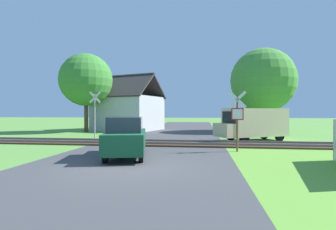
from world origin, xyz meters
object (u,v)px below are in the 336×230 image
Objects in this scene: tree_left at (86,80)px; tree_right at (263,81)px; stop_sign_near at (237,117)px; crossing_sign_far at (95,111)px; parked_car at (126,137)px; house at (128,112)px; mail_truck at (253,123)px.

tree_right reaches higher than tree_left.
crossing_sign_far is (-9.72, 5.12, 0.28)m from stop_sign_near.
tree_left is 1.84× the size of parked_car.
tree_left is 17.94m from tree_right.
stop_sign_near is 0.39× the size of tree_left.
stop_sign_near is 0.87× the size of crossing_sign_far.
tree_right is at bearing -105.56° from stop_sign_near.
crossing_sign_far is 0.45× the size of tree_left.
tree_left is 0.92× the size of tree_right.
house is 14.64m from tree_right.
crossing_sign_far reaches higher than parked_car.
parked_car is at bearing -56.92° from house.
mail_truck is at bearing -106.14° from tree_right.
tree_left is at bearing -170.54° from tree_right.
house is at bearing 87.67° from crossing_sign_far.
tree_left reaches higher than stop_sign_near.
tree_right is at bearing -43.39° from mail_truck.
tree_left reaches higher than crossing_sign_far.
mail_truck is at bearing -106.82° from stop_sign_near.
crossing_sign_far is at bearing -26.47° from stop_sign_near.
stop_sign_near is 5.64m from parked_car.
tree_left is at bearing 40.31° from mail_truck.
stop_sign_near is at bearing -31.36° from crossing_sign_far.
house is 17.58m from parked_car.
parked_car is (4.83, -16.87, -1.13)m from house.
house is 1.54× the size of mail_truck.
tree_left is 1.51× the size of mail_truck.
crossing_sign_far is at bearing -60.08° from tree_left.
mail_truck reaches higher than parked_car.
stop_sign_near is at bearing 134.63° from mail_truck.
parked_car is at bearing 110.29° from mail_truck.
tree_right reaches higher than parked_car.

